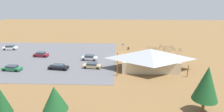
{
  "coord_description": "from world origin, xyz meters",
  "views": [
    {
      "loc": [
        1.0,
        57.87,
        18.36
      ],
      "look_at": [
        3.01,
        4.47,
        1.2
      ],
      "focal_mm": 32.39,
      "sensor_mm": 36.0,
      "label": 1
    }
  ],
  "objects_px": {
    "bicycle_white_trailside": "(161,46)",
    "bicycle_teal_yard_right": "(171,47)",
    "car_black_mid_lot": "(58,67)",
    "pine_midwest": "(207,84)",
    "lot_sign": "(123,46)",
    "bicycle_white_front_row": "(154,50)",
    "bicycle_black_yard_front": "(160,48)",
    "bicycle_green_yard_center": "(174,49)",
    "trash_bin": "(128,48)",
    "bicycle_red_back_row": "(165,47)",
    "pine_mideast": "(2,101)",
    "bicycle_silver_edge_south": "(150,48)",
    "bicycle_orange_edge_north": "(180,50)",
    "car_tan_back_corner": "(92,65)",
    "bike_pavilion": "(150,58)",
    "bicycle_purple_lone_west": "(155,48)",
    "car_maroon_near_entry": "(41,54)",
    "car_green_by_curb": "(12,68)",
    "bicycle_yellow_yard_left": "(164,49)",
    "visitor_crossing_yard": "(136,55)",
    "bicycle_blue_near_porch": "(168,50)",
    "car_white_inner_stall": "(10,48)",
    "car_silver_far_end": "(90,58)",
    "pine_center": "(55,98)"
  },
  "relations": [
    {
      "from": "car_green_by_curb",
      "to": "car_tan_back_corner",
      "type": "xyz_separation_m",
      "value": [
        -19.14,
        -2.42,
        0.01
      ]
    },
    {
      "from": "bicycle_red_back_row",
      "to": "car_green_by_curb",
      "type": "bearing_deg",
      "value": 28.18
    },
    {
      "from": "trash_bin",
      "to": "bicycle_blue_near_porch",
      "type": "distance_m",
      "value": 12.63
    },
    {
      "from": "trash_bin",
      "to": "bicycle_orange_edge_north",
      "type": "distance_m",
      "value": 16.62
    },
    {
      "from": "bicycle_purple_lone_west",
      "to": "car_maroon_near_entry",
      "type": "height_order",
      "value": "car_maroon_near_entry"
    },
    {
      "from": "bicycle_purple_lone_west",
      "to": "car_tan_back_corner",
      "type": "relative_size",
      "value": 0.3
    },
    {
      "from": "car_green_by_curb",
      "to": "visitor_crossing_yard",
      "type": "distance_m",
      "value": 32.44
    },
    {
      "from": "bicycle_green_yard_center",
      "to": "car_tan_back_corner",
      "type": "xyz_separation_m",
      "value": [
        24.54,
        17.11,
        0.35
      ]
    },
    {
      "from": "bicycle_red_back_row",
      "to": "car_white_inner_stall",
      "type": "height_order",
      "value": "car_white_inner_stall"
    },
    {
      "from": "trash_bin",
      "to": "lot_sign",
      "type": "bearing_deg",
      "value": 20.12
    },
    {
      "from": "bike_pavilion",
      "to": "car_white_inner_stall",
      "type": "xyz_separation_m",
      "value": [
        43.35,
        -15.88,
        -2.21
      ]
    },
    {
      "from": "bicycle_green_yard_center",
      "to": "lot_sign",
      "type": "bearing_deg",
      "value": 1.84
    },
    {
      "from": "trash_bin",
      "to": "pine_mideast",
      "type": "bearing_deg",
      "value": 65.27
    },
    {
      "from": "pine_midwest",
      "to": "car_black_mid_lot",
      "type": "distance_m",
      "value": 33.46
    },
    {
      "from": "bicycle_orange_edge_north",
      "to": "car_tan_back_corner",
      "type": "xyz_separation_m",
      "value": [
        26.37,
        16.32,
        0.34
      ]
    },
    {
      "from": "bicycle_white_trailside",
      "to": "car_tan_back_corner",
      "type": "height_order",
      "value": "car_tan_back_corner"
    },
    {
      "from": "bicycle_teal_yard_right",
      "to": "car_black_mid_lot",
      "type": "relative_size",
      "value": 0.35
    },
    {
      "from": "bicycle_black_yard_front",
      "to": "bicycle_white_front_row",
      "type": "bearing_deg",
      "value": 49.05
    },
    {
      "from": "trash_bin",
      "to": "bicycle_red_back_row",
      "type": "distance_m",
      "value": 12.67
    },
    {
      "from": "bicycle_yellow_yard_left",
      "to": "car_black_mid_lot",
      "type": "height_order",
      "value": "car_black_mid_lot"
    },
    {
      "from": "lot_sign",
      "to": "bicycle_teal_yard_right",
      "type": "distance_m",
      "value": 17.0
    },
    {
      "from": "bike_pavilion",
      "to": "bicycle_red_back_row",
      "type": "height_order",
      "value": "bike_pavilion"
    },
    {
      "from": "bicycle_white_trailside",
      "to": "bicycle_teal_yard_right",
      "type": "xyz_separation_m",
      "value": [
        -3.44,
        1.12,
        0.03
      ]
    },
    {
      "from": "pine_mideast",
      "to": "bicycle_black_yard_front",
      "type": "distance_m",
      "value": 51.45
    },
    {
      "from": "bicycle_purple_lone_west",
      "to": "bicycle_teal_yard_right",
      "type": "bearing_deg",
      "value": -159.08
    },
    {
      "from": "pine_midwest",
      "to": "car_black_mid_lot",
      "type": "bearing_deg",
      "value": -31.98
    },
    {
      "from": "pine_midwest",
      "to": "bicycle_white_front_row",
      "type": "distance_m",
      "value": 35.16
    },
    {
      "from": "car_silver_far_end",
      "to": "trash_bin",
      "type": "bearing_deg",
      "value": -135.0
    },
    {
      "from": "bicycle_red_back_row",
      "to": "bicycle_yellow_yard_left",
      "type": "xyz_separation_m",
      "value": [
        0.9,
        2.88,
        0.0
      ]
    },
    {
      "from": "lot_sign",
      "to": "bicycle_purple_lone_west",
      "type": "bearing_deg",
      "value": -173.21
    },
    {
      "from": "trash_bin",
      "to": "bicycle_red_back_row",
      "type": "xyz_separation_m",
      "value": [
        -12.43,
        -2.46,
        -0.1
      ]
    },
    {
      "from": "bicycle_blue_near_porch",
      "to": "bicycle_purple_lone_west",
      "type": "xyz_separation_m",
      "value": [
        3.74,
        -2.35,
        -0.01
      ]
    },
    {
      "from": "trash_bin",
      "to": "bicycle_silver_edge_south",
      "type": "bearing_deg",
      "value": -171.91
    },
    {
      "from": "car_tan_back_corner",
      "to": "car_black_mid_lot",
      "type": "xyz_separation_m",
      "value": [
        8.13,
        1.24,
        -0.02
      ]
    },
    {
      "from": "bicycle_white_front_row",
      "to": "car_tan_back_corner",
      "type": "height_order",
      "value": "car_tan_back_corner"
    },
    {
      "from": "bicycle_silver_edge_south",
      "to": "bicycle_orange_edge_north",
      "type": "distance_m",
      "value": 9.67
    },
    {
      "from": "pine_midwest",
      "to": "bicycle_red_back_row",
      "type": "bearing_deg",
      "value": -93.26
    },
    {
      "from": "lot_sign",
      "to": "bicycle_orange_edge_north",
      "type": "height_order",
      "value": "lot_sign"
    },
    {
      "from": "bicycle_black_yard_front",
      "to": "car_tan_back_corner",
      "type": "bearing_deg",
      "value": 42.67
    },
    {
      "from": "bicycle_orange_edge_north",
      "to": "visitor_crossing_yard",
      "type": "bearing_deg",
      "value": 28.71
    },
    {
      "from": "lot_sign",
      "to": "bicycle_red_back_row",
      "type": "bearing_deg",
      "value": -167.58
    },
    {
      "from": "bicycle_white_front_row",
      "to": "bicycle_purple_lone_west",
      "type": "bearing_deg",
      "value": -108.91
    },
    {
      "from": "trash_bin",
      "to": "bicycle_teal_yard_right",
      "type": "xyz_separation_m",
      "value": [
        -14.71,
        -2.85,
        -0.05
      ]
    },
    {
      "from": "trash_bin",
      "to": "car_maroon_near_entry",
      "type": "height_order",
      "value": "car_maroon_near_entry"
    },
    {
      "from": "bicycle_white_trailside",
      "to": "car_green_by_curb",
      "type": "relative_size",
      "value": 0.35
    },
    {
      "from": "bicycle_black_yard_front",
      "to": "bicycle_green_yard_center",
      "type": "height_order",
      "value": "bicycle_green_yard_center"
    },
    {
      "from": "lot_sign",
      "to": "bicycle_white_front_row",
      "type": "relative_size",
      "value": 1.51
    },
    {
      "from": "lot_sign",
      "to": "car_white_inner_stall",
      "type": "height_order",
      "value": "lot_sign"
    },
    {
      "from": "car_tan_back_corner",
      "to": "pine_center",
      "type": "bearing_deg",
      "value": 83.75
    },
    {
      "from": "bicycle_green_yard_center",
      "to": "bicycle_silver_edge_south",
      "type": "bearing_deg",
      "value": -8.7
    }
  ]
}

